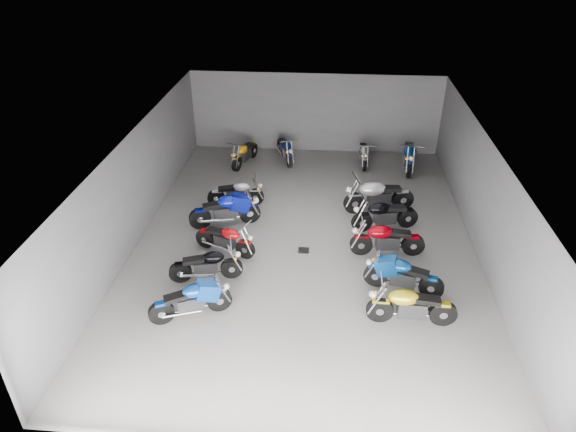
% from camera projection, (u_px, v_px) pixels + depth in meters
% --- Properties ---
extents(ground, '(14.00, 14.00, 0.00)m').
position_uv_depth(ground, '(305.00, 241.00, 15.46)').
color(ground, gray).
rests_on(ground, ground).
extents(wall_back, '(10.00, 0.10, 3.20)m').
position_uv_depth(wall_back, '(315.00, 113.00, 20.66)').
color(wall_back, slate).
rests_on(wall_back, ground).
extents(wall_left, '(0.10, 14.00, 3.20)m').
position_uv_depth(wall_left, '(135.00, 188.00, 15.01)').
color(wall_left, slate).
rests_on(wall_left, ground).
extents(wall_right, '(0.10, 14.00, 3.20)m').
position_uv_depth(wall_right, '(485.00, 201.00, 14.28)').
color(wall_right, slate).
rests_on(wall_right, ground).
extents(ceiling, '(10.00, 14.00, 0.04)m').
position_uv_depth(ceiling, '(307.00, 141.00, 13.83)').
color(ceiling, black).
rests_on(ceiling, wall_back).
extents(drain_grate, '(0.32, 0.32, 0.01)m').
position_uv_depth(drain_grate, '(304.00, 250.00, 15.02)').
color(drain_grate, black).
rests_on(drain_grate, ground).
extents(motorcycle_left_b, '(1.91, 0.96, 0.89)m').
position_uv_depth(motorcycle_left_b, '(191.00, 300.00, 12.32)').
color(motorcycle_left_b, black).
rests_on(motorcycle_left_b, ground).
extents(motorcycle_left_c, '(1.94, 0.58, 0.86)m').
position_uv_depth(motorcycle_left_c, '(207.00, 265.00, 13.60)').
color(motorcycle_left_c, black).
rests_on(motorcycle_left_c, ground).
extents(motorcycle_left_d, '(1.86, 0.79, 0.85)m').
position_uv_depth(motorcycle_left_d, '(226.00, 239.00, 14.71)').
color(motorcycle_left_d, black).
rests_on(motorcycle_left_d, ground).
extents(motorcycle_left_e, '(2.19, 0.85, 0.99)m').
position_uv_depth(motorcycle_left_e, '(226.00, 210.00, 15.99)').
color(motorcycle_left_e, black).
rests_on(motorcycle_left_e, ground).
extents(motorcycle_left_f, '(1.90, 0.46, 0.84)m').
position_uv_depth(motorcycle_left_f, '(236.00, 193.00, 17.17)').
color(motorcycle_left_f, black).
rests_on(motorcycle_left_f, ground).
extents(motorcycle_right_b, '(2.15, 0.41, 0.94)m').
position_uv_depth(motorcycle_right_b, '(411.00, 306.00, 12.11)').
color(motorcycle_right_b, black).
rests_on(motorcycle_right_b, ground).
extents(motorcycle_right_c, '(2.03, 0.69, 0.91)m').
position_uv_depth(motorcycle_right_c, '(403.00, 275.00, 13.16)').
color(motorcycle_right_c, black).
rests_on(motorcycle_right_c, ground).
extents(motorcycle_right_d, '(2.15, 0.46, 0.94)m').
position_uv_depth(motorcycle_right_d, '(387.00, 239.00, 14.60)').
color(motorcycle_right_d, black).
rests_on(motorcycle_right_d, ground).
extents(motorcycle_right_e, '(2.10, 0.70, 0.94)m').
position_uv_depth(motorcycle_right_e, '(384.00, 215.00, 15.80)').
color(motorcycle_right_e, black).
rests_on(motorcycle_right_e, ground).
extents(motorcycle_right_f, '(2.34, 0.74, 1.04)m').
position_uv_depth(motorcycle_right_f, '(378.00, 196.00, 16.76)').
color(motorcycle_right_f, black).
rests_on(motorcycle_right_f, ground).
extents(motorcycle_back_b, '(0.73, 1.94, 0.88)m').
position_uv_depth(motorcycle_back_b, '(244.00, 153.00, 19.99)').
color(motorcycle_back_b, black).
rests_on(motorcycle_back_b, ground).
extents(motorcycle_back_c, '(0.80, 1.94, 0.89)m').
position_uv_depth(motorcycle_back_c, '(285.00, 149.00, 20.30)').
color(motorcycle_back_c, black).
rests_on(motorcycle_back_c, ground).
extents(motorcycle_back_e, '(0.37, 1.86, 0.82)m').
position_uv_depth(motorcycle_back_e, '(364.00, 153.00, 20.05)').
color(motorcycle_back_e, black).
rests_on(motorcycle_back_e, ground).
extents(motorcycle_back_f, '(0.50, 2.31, 1.01)m').
position_uv_depth(motorcycle_back_f, '(409.00, 155.00, 19.61)').
color(motorcycle_back_f, black).
rests_on(motorcycle_back_f, ground).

